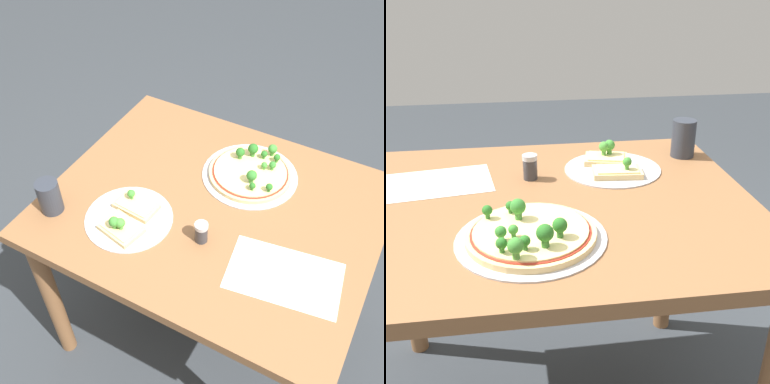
% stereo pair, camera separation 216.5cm
% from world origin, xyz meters
% --- Properties ---
extents(dining_table, '(1.04, 0.85, 0.75)m').
position_xyz_m(dining_table, '(0.00, 0.00, 0.64)').
color(dining_table, brown).
rests_on(dining_table, ground_plane).
extents(pizza_tray_whole, '(0.33, 0.33, 0.07)m').
position_xyz_m(pizza_tray_whole, '(0.05, 0.19, 0.76)').
color(pizza_tray_whole, '#B7B7BC').
rests_on(pizza_tray_whole, dining_table).
extents(pizza_tray_slice, '(0.28, 0.28, 0.07)m').
position_xyz_m(pizza_tray_slice, '(-0.20, -0.18, 0.76)').
color(pizza_tray_slice, '#B7B7BC').
rests_on(pizza_tray_slice, dining_table).
extents(drinking_cup, '(0.07, 0.07, 0.11)m').
position_xyz_m(drinking_cup, '(-0.44, -0.26, 0.81)').
color(drinking_cup, '#2D333D').
rests_on(drinking_cup, dining_table).
extents(condiment_shaker, '(0.04, 0.04, 0.07)m').
position_xyz_m(condiment_shaker, '(0.03, -0.14, 0.79)').
color(condiment_shaker, '#333338').
rests_on(condiment_shaker, dining_table).
extents(paper_menu, '(0.34, 0.24, 0.00)m').
position_xyz_m(paper_menu, '(0.30, -0.15, 0.75)').
color(paper_menu, silver).
rests_on(paper_menu, dining_table).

